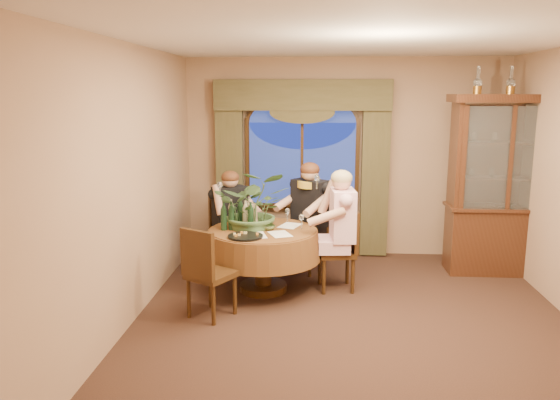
# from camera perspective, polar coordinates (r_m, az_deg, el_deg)

# --- Properties ---
(floor) EXTENTS (5.00, 5.00, 0.00)m
(floor) POSITION_cam_1_polar(r_m,az_deg,el_deg) (5.78, 7.59, -12.54)
(floor) COLOR black
(floor) RESTS_ON ground
(wall_back) EXTENTS (4.50, 0.00, 4.50)m
(wall_back) POSITION_cam_1_polar(r_m,az_deg,el_deg) (7.84, 6.73, 4.39)
(wall_back) COLOR #987357
(wall_back) RESTS_ON ground
(ceiling) EXTENTS (5.00, 5.00, 0.00)m
(ceiling) POSITION_cam_1_polar(r_m,az_deg,el_deg) (5.32, 8.39, 16.30)
(ceiling) COLOR white
(ceiling) RESTS_ON wall_back
(window) EXTENTS (1.62, 0.10, 1.32)m
(window) POSITION_cam_1_polar(r_m,az_deg,el_deg) (7.78, 2.31, 3.67)
(window) COLOR navy
(window) RESTS_ON wall_back
(arched_transom) EXTENTS (1.60, 0.06, 0.44)m
(arched_transom) POSITION_cam_1_polar(r_m,az_deg,el_deg) (7.72, 2.36, 9.42)
(arched_transom) COLOR navy
(arched_transom) RESTS_ON wall_back
(drapery_left) EXTENTS (0.38, 0.14, 2.32)m
(drapery_left) POSITION_cam_1_polar(r_m,az_deg,el_deg) (7.84, -5.26, 2.80)
(drapery_left) COLOR #3F3A1E
(drapery_left) RESTS_ON floor
(drapery_right) EXTENTS (0.38, 0.14, 2.32)m
(drapery_right) POSITION_cam_1_polar(r_m,az_deg,el_deg) (7.79, 9.90, 2.62)
(drapery_right) COLOR #3F3A1E
(drapery_right) RESTS_ON floor
(swag_valance) EXTENTS (2.45, 0.16, 0.42)m
(swag_valance) POSITION_cam_1_polar(r_m,az_deg,el_deg) (7.63, 2.35, 10.90)
(swag_valance) COLOR #3F3A1E
(swag_valance) RESTS_ON wall_back
(dining_table) EXTENTS (1.66, 1.66, 0.75)m
(dining_table) POSITION_cam_1_polar(r_m,az_deg,el_deg) (6.46, -1.78, -6.30)
(dining_table) COLOR maroon
(dining_table) RESTS_ON floor
(china_cabinet) EXTENTS (1.42, 0.56, 2.29)m
(china_cabinet) POSITION_cam_1_polar(r_m,az_deg,el_deg) (7.51, 22.24, 1.39)
(china_cabinet) COLOR #34180D
(china_cabinet) RESTS_ON floor
(oil_lamp_left) EXTENTS (0.11, 0.11, 0.34)m
(oil_lamp_left) POSITION_cam_1_polar(r_m,az_deg,el_deg) (7.30, 19.98, 11.69)
(oil_lamp_left) COLOR #A5722D
(oil_lamp_left) RESTS_ON china_cabinet
(oil_lamp_center) EXTENTS (0.11, 0.11, 0.34)m
(oil_lamp_center) POSITION_cam_1_polar(r_m,az_deg,el_deg) (7.42, 23.00, 11.46)
(oil_lamp_center) COLOR #A5722D
(oil_lamp_center) RESTS_ON china_cabinet
(oil_lamp_right) EXTENTS (0.11, 0.11, 0.34)m
(oil_lamp_right) POSITION_cam_1_polar(r_m,az_deg,el_deg) (7.55, 25.92, 11.21)
(oil_lamp_right) COLOR #A5722D
(oil_lamp_right) RESTS_ON china_cabinet
(chair_right) EXTENTS (0.47, 0.47, 0.96)m
(chair_right) POSITION_cam_1_polar(r_m,az_deg,el_deg) (6.52, 5.91, -5.23)
(chair_right) COLOR black
(chair_right) RESTS_ON floor
(chair_back_right) EXTENTS (0.58, 0.58, 0.96)m
(chair_back_right) POSITION_cam_1_polar(r_m,az_deg,el_deg) (7.15, 2.75, -3.71)
(chair_back_right) COLOR black
(chair_back_right) RESTS_ON floor
(chair_back) EXTENTS (0.58, 0.58, 0.96)m
(chair_back) POSITION_cam_1_polar(r_m,az_deg,el_deg) (7.22, -5.20, -3.60)
(chair_back) COLOR black
(chair_back) RESTS_ON floor
(chair_front_left) EXTENTS (0.58, 0.58, 0.96)m
(chair_front_left) POSITION_cam_1_polar(r_m,az_deg,el_deg) (5.76, -7.20, -7.49)
(chair_front_left) COLOR black
(chair_front_left) RESTS_ON floor
(person_pink) EXTENTS (0.52, 0.56, 1.45)m
(person_pink) POSITION_cam_1_polar(r_m,az_deg,el_deg) (6.43, 6.52, -3.22)
(person_pink) COLOR #ECB7C6
(person_pink) RESTS_ON floor
(person_back) EXTENTS (0.64, 0.64, 1.34)m
(person_back) POSITION_cam_1_polar(r_m,az_deg,el_deg) (7.13, -5.22, -2.22)
(person_back) COLOR black
(person_back) RESTS_ON floor
(person_scarf) EXTENTS (0.70, 0.69, 1.45)m
(person_scarf) POSITION_cam_1_polar(r_m,az_deg,el_deg) (7.06, 3.19, -1.85)
(person_scarf) COLOR black
(person_scarf) RESTS_ON floor
(stoneware_vase) EXTENTS (0.15, 0.15, 0.28)m
(stoneware_vase) POSITION_cam_1_polar(r_m,az_deg,el_deg) (6.44, -2.93, -1.62)
(stoneware_vase) COLOR #8C7A5A
(stoneware_vase) RESTS_ON dining_table
(centerpiece_plant) EXTENTS (0.88, 0.98, 0.77)m
(centerpiece_plant) POSITION_cam_1_polar(r_m,az_deg,el_deg) (6.37, -2.74, 2.29)
(centerpiece_plant) COLOR #3D5D34
(centerpiece_plant) RESTS_ON dining_table
(olive_bowl) EXTENTS (0.17, 0.17, 0.05)m
(olive_bowl) POSITION_cam_1_polar(r_m,az_deg,el_deg) (6.34, -1.26, -2.88)
(olive_bowl) COLOR #4C5B30
(olive_bowl) RESTS_ON dining_table
(cheese_platter) EXTENTS (0.39, 0.39, 0.02)m
(cheese_platter) POSITION_cam_1_polar(r_m,az_deg,el_deg) (6.01, -3.63, -3.81)
(cheese_platter) COLOR black
(cheese_platter) RESTS_ON dining_table
(wine_bottle_0) EXTENTS (0.07, 0.07, 0.33)m
(wine_bottle_0) POSITION_cam_1_polar(r_m,az_deg,el_deg) (6.32, -5.10, -1.66)
(wine_bottle_0) COLOR black
(wine_bottle_0) RESTS_ON dining_table
(wine_bottle_1) EXTENTS (0.07, 0.07, 0.33)m
(wine_bottle_1) POSITION_cam_1_polar(r_m,az_deg,el_deg) (6.53, -4.15, -1.22)
(wine_bottle_1) COLOR black
(wine_bottle_1) RESTS_ON dining_table
(wine_bottle_2) EXTENTS (0.07, 0.07, 0.33)m
(wine_bottle_2) POSITION_cam_1_polar(r_m,az_deg,el_deg) (6.32, -5.90, -1.69)
(wine_bottle_2) COLOR black
(wine_bottle_2) RESTS_ON dining_table
(wine_bottle_3) EXTENTS (0.07, 0.07, 0.33)m
(wine_bottle_3) POSITION_cam_1_polar(r_m,az_deg,el_deg) (6.29, -3.08, -1.69)
(wine_bottle_3) COLOR black
(wine_bottle_3) RESTS_ON dining_table
(wine_bottle_4) EXTENTS (0.07, 0.07, 0.33)m
(wine_bottle_4) POSITION_cam_1_polar(r_m,az_deg,el_deg) (6.48, -5.11, -1.35)
(wine_bottle_4) COLOR tan
(wine_bottle_4) RESTS_ON dining_table
(wine_bottle_5) EXTENTS (0.07, 0.07, 0.33)m
(wine_bottle_5) POSITION_cam_1_polar(r_m,az_deg,el_deg) (6.38, -3.62, -1.53)
(wine_bottle_5) COLOR tan
(wine_bottle_5) RESTS_ON dining_table
(tasting_paper_0) EXTENTS (0.31, 0.36, 0.00)m
(tasting_paper_0) POSITION_cam_1_polar(r_m,az_deg,el_deg) (6.13, 0.00, -3.58)
(tasting_paper_0) COLOR white
(tasting_paper_0) RESTS_ON dining_table
(tasting_paper_1) EXTENTS (0.30, 0.35, 0.00)m
(tasting_paper_1) POSITION_cam_1_polar(r_m,az_deg,el_deg) (6.51, 1.04, -2.69)
(tasting_paper_1) COLOR white
(tasting_paper_1) RESTS_ON dining_table
(tasting_paper_2) EXTENTS (0.28, 0.35, 0.00)m
(tasting_paper_2) POSITION_cam_1_polar(r_m,az_deg,el_deg) (6.08, -2.53, -3.70)
(tasting_paper_2) COLOR white
(tasting_paper_2) RESTS_ON dining_table
(wine_glass_person_pink) EXTENTS (0.07, 0.07, 0.18)m
(wine_glass_person_pink) POSITION_cam_1_polar(r_m,az_deg,el_deg) (6.35, 2.26, -2.26)
(wine_glass_person_pink) COLOR silver
(wine_glass_person_pink) RESTS_ON dining_table
(wine_glass_person_back) EXTENTS (0.07, 0.07, 0.18)m
(wine_glass_person_back) POSITION_cam_1_polar(r_m,az_deg,el_deg) (6.73, -3.68, -1.52)
(wine_glass_person_back) COLOR silver
(wine_glass_person_back) RESTS_ON dining_table
(wine_glass_person_scarf) EXTENTS (0.07, 0.07, 0.18)m
(wine_glass_person_scarf) POSITION_cam_1_polar(r_m,az_deg,el_deg) (6.67, 0.78, -1.60)
(wine_glass_person_scarf) COLOR silver
(wine_glass_person_scarf) RESTS_ON dining_table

